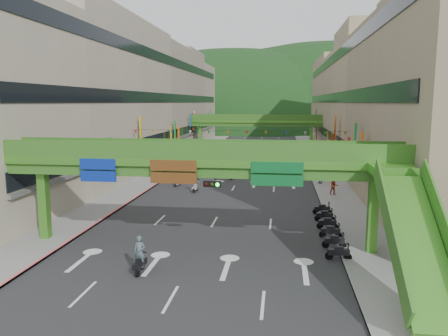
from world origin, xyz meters
The scene contains 23 objects.
ground centered at (0.00, 0.00, 0.00)m, with size 320.00×320.00×0.00m, color black.
road_slab centered at (0.00, 50.00, 0.01)m, with size 18.00×140.00×0.02m, color #28282B.
sidewalk_left centered at (-11.00, 50.00, 0.07)m, with size 4.00×140.00×0.15m, color gray.
sidewalk_right centered at (11.00, 50.00, 0.07)m, with size 4.00×140.00×0.15m, color gray.
curb_left centered at (-9.10, 50.00, 0.09)m, with size 0.20×140.00×0.18m, color #CC5959.
curb_right centered at (9.10, 50.00, 0.09)m, with size 0.20×140.00×0.18m, color gray.
building_row_left centered at (-18.93, 50.00, 9.46)m, with size 12.80×95.00×19.00m.
building_row_right centered at (18.93, 50.00, 9.46)m, with size 12.80×95.00×19.00m.
overpass_near centered at (0.93, 5.38, 5.21)m, with size 28.00×12.27×7.10m.
overpass_far centered at (0.00, 65.00, 5.40)m, with size 28.00×2.20×7.10m.
hill_left centered at (-15.00, 160.00, 0.00)m, with size 168.00×140.00×112.00m, color #1C4419.
hill_right centered at (25.00, 180.00, 0.00)m, with size 208.00×176.00×128.00m, color #1C4419.
bunting_string centered at (0.00, 30.00, 5.96)m, with size 26.00×0.36×0.47m.
scooter_rider_near centered at (-2.53, 1.00, 1.03)m, with size 0.70×1.60×2.16m.
scooter_rider_mid centered at (-0.87, 31.74, 1.07)m, with size 0.92×1.60×2.08m.
scooter_rider_left centered at (-3.79, 23.46, 0.96)m, with size 0.97×1.60×1.94m.
scooter_rider_far centered at (-6.49, 26.49, 1.10)m, with size 0.99×1.58×2.16m.
parked_scooter_row centered at (8.80, 10.00, 0.52)m, with size 1.60×11.55×1.08m.
car_silver centered at (-7.00, 50.98, 0.77)m, with size 1.62×4.64×1.53m, color #95949B.
car_yellow centered at (3.38, 58.61, 0.70)m, with size 1.65×4.11×1.40m, color orange.
pedestrian_red centered at (10.65, 23.29, 0.90)m, with size 0.88×0.68×1.80m, color #AB4926.
pedestrian_dark centered at (9.80, 29.54, 0.88)m, with size 1.03×0.43×1.76m, color black.
pedestrian_blue centered at (9.80, 40.00, 0.81)m, with size 0.75×0.48×1.61m, color #3F4D64.
Camera 1 is at (5.22, -21.61, 9.56)m, focal length 35.00 mm.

